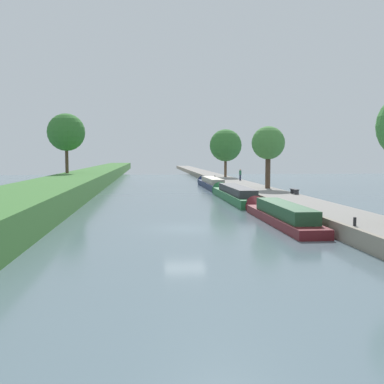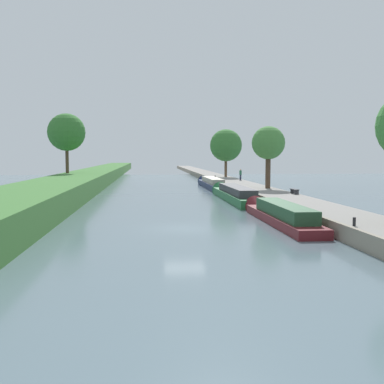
{
  "view_description": "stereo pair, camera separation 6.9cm",
  "coord_description": "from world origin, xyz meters",
  "px_view_note": "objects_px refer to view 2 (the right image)",
  "views": [
    {
      "loc": [
        -2.27,
        -27.51,
        4.51
      ],
      "look_at": [
        1.97,
        15.51,
        1.0
      ],
      "focal_mm": 42.32,
      "sensor_mm": 36.0,
      "label": 1
    },
    {
      "loc": [
        -2.21,
        -27.51,
        4.51
      ],
      "look_at": [
        1.97,
        15.51,
        1.0
      ],
      "focal_mm": 42.32,
      "sensor_mm": 36.0,
      "label": 2
    }
  ],
  "objects_px": {
    "mooring_bollard_near": "(354,222)",
    "park_bench": "(295,190)",
    "narrowboat_navy": "(211,183)",
    "person_walking": "(240,174)",
    "mooring_bollard_far": "(215,177)",
    "narrowboat_maroon": "(279,214)",
    "narrowboat_green": "(234,194)"
  },
  "relations": [
    {
      "from": "mooring_bollard_near",
      "to": "park_bench",
      "type": "relative_size",
      "value": 0.3
    },
    {
      "from": "narrowboat_green",
      "to": "mooring_bollard_far",
      "type": "relative_size",
      "value": 37.86
    },
    {
      "from": "narrowboat_maroon",
      "to": "park_bench",
      "type": "height_order",
      "value": "narrowboat_maroon"
    },
    {
      "from": "narrowboat_navy",
      "to": "mooring_bollard_near",
      "type": "xyz_separation_m",
      "value": [
        1.74,
        -40.9,
        0.5
      ]
    },
    {
      "from": "park_bench",
      "to": "person_walking",
      "type": "bearing_deg",
      "value": 90.8
    },
    {
      "from": "narrowboat_navy",
      "to": "mooring_bollard_near",
      "type": "bearing_deg",
      "value": -87.56
    },
    {
      "from": "narrowboat_green",
      "to": "mooring_bollard_far",
      "type": "distance_m",
      "value": 26.04
    },
    {
      "from": "narrowboat_maroon",
      "to": "person_walking",
      "type": "bearing_deg",
      "value": 82.5
    },
    {
      "from": "person_walking",
      "to": "narrowboat_navy",
      "type": "bearing_deg",
      "value": -158.35
    },
    {
      "from": "narrowboat_navy",
      "to": "narrowboat_maroon",
      "type": "bearing_deg",
      "value": -90.08
    },
    {
      "from": "narrowboat_navy",
      "to": "mooring_bollard_near",
      "type": "distance_m",
      "value": 40.94
    },
    {
      "from": "narrowboat_navy",
      "to": "mooring_bollard_near",
      "type": "height_order",
      "value": "narrowboat_navy"
    },
    {
      "from": "person_walking",
      "to": "park_bench",
      "type": "bearing_deg",
      "value": -89.2
    },
    {
      "from": "person_walking",
      "to": "narrowboat_maroon",
      "type": "bearing_deg",
      "value": -97.5
    },
    {
      "from": "narrowboat_maroon",
      "to": "mooring_bollard_far",
      "type": "xyz_separation_m",
      "value": [
        1.79,
        41.2,
        0.54
      ]
    },
    {
      "from": "narrowboat_maroon",
      "to": "park_bench",
      "type": "distance_m",
      "value": 12.72
    },
    {
      "from": "mooring_bollard_far",
      "to": "person_walking",
      "type": "bearing_deg",
      "value": -64.44
    },
    {
      "from": "narrowboat_green",
      "to": "person_walking",
      "type": "relative_size",
      "value": 10.26
    },
    {
      "from": "mooring_bollard_near",
      "to": "mooring_bollard_far",
      "type": "relative_size",
      "value": 1.0
    },
    {
      "from": "narrowboat_maroon",
      "to": "person_walking",
      "type": "relative_size",
      "value": 8.25
    },
    {
      "from": "person_walking",
      "to": "park_bench",
      "type": "distance_m",
      "value": 23.56
    },
    {
      "from": "mooring_bollard_near",
      "to": "narrowboat_maroon",
      "type": "bearing_deg",
      "value": 103.44
    },
    {
      "from": "narrowboat_maroon",
      "to": "mooring_bollard_far",
      "type": "height_order",
      "value": "narrowboat_maroon"
    },
    {
      "from": "narrowboat_navy",
      "to": "person_walking",
      "type": "relative_size",
      "value": 10.22
    },
    {
      "from": "narrowboat_maroon",
      "to": "person_walking",
      "type": "height_order",
      "value": "person_walking"
    },
    {
      "from": "narrowboat_green",
      "to": "park_bench",
      "type": "xyz_separation_m",
      "value": [
        5.16,
        -3.55,
        0.6
      ]
    },
    {
      "from": "mooring_bollard_far",
      "to": "mooring_bollard_near",
      "type": "bearing_deg",
      "value": -90.0
    },
    {
      "from": "mooring_bollard_far",
      "to": "park_bench",
      "type": "distance_m",
      "value": 29.68
    },
    {
      "from": "park_bench",
      "to": "mooring_bollard_far",
      "type": "bearing_deg",
      "value": 96.15
    },
    {
      "from": "narrowboat_green",
      "to": "person_walking",
      "type": "height_order",
      "value": "person_walking"
    },
    {
      "from": "mooring_bollard_far",
      "to": "park_bench",
      "type": "bearing_deg",
      "value": -83.85
    },
    {
      "from": "narrowboat_navy",
      "to": "person_walking",
      "type": "bearing_deg",
      "value": 21.65
    }
  ]
}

